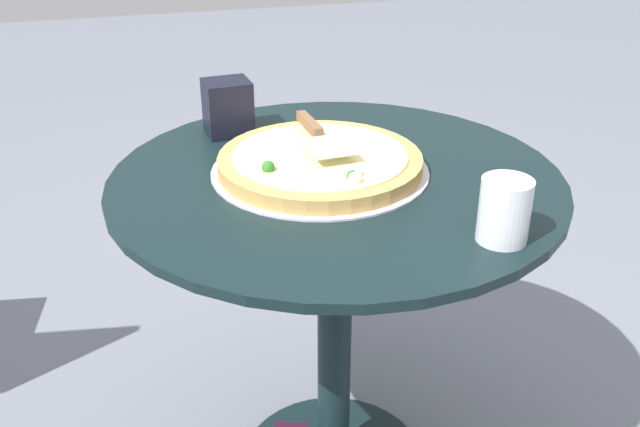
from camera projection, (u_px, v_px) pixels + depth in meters
name	position (u px, v px, depth m)	size (l,w,h in m)	color
patio_table	(335.00, 265.00, 1.43)	(0.84, 0.84, 0.74)	black
pizza_on_tray	(320.00, 163.00, 1.35)	(0.41, 0.41, 0.05)	silver
pizza_server	(318.00, 134.00, 1.37)	(0.21, 0.09, 0.02)	silver
drinking_cup	(504.00, 210.00, 1.11)	(0.08, 0.08, 0.10)	silver
napkin_dispenser	(228.00, 107.00, 1.51)	(0.09, 0.08, 0.11)	black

